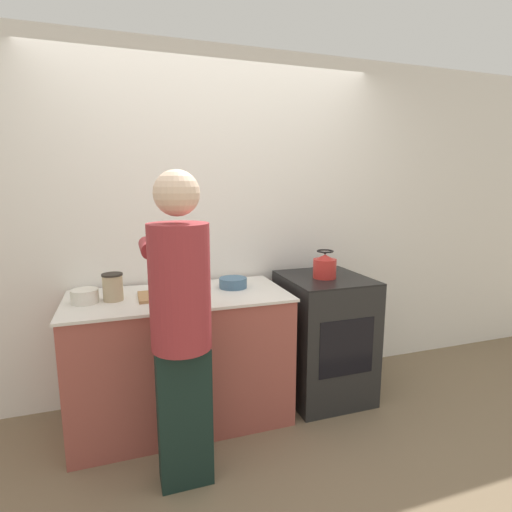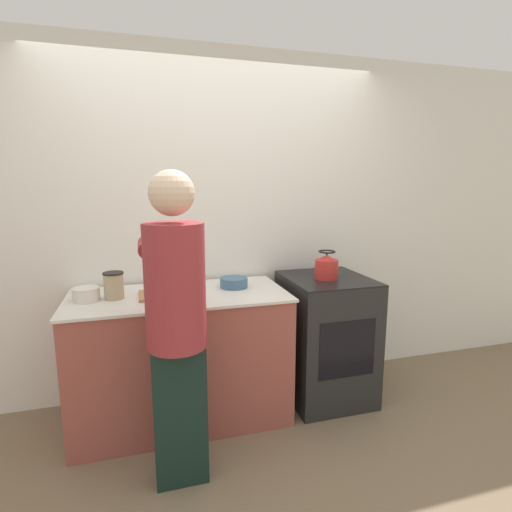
{
  "view_description": "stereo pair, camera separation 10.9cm",
  "coord_description": "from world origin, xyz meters",
  "px_view_note": "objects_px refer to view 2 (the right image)",
  "views": [
    {
      "loc": [
        -0.67,
        -2.24,
        1.62
      ],
      "look_at": [
        0.17,
        0.24,
        1.14
      ],
      "focal_mm": 28.0,
      "sensor_mm": 36.0,
      "label": 1
    },
    {
      "loc": [
        -0.56,
        -2.28,
        1.62
      ],
      "look_at": [
        0.17,
        0.24,
        1.14
      ],
      "focal_mm": 28.0,
      "sensor_mm": 36.0,
      "label": 2
    }
  ],
  "objects_px": {
    "cutting_board": "(166,294)",
    "knife": "(171,293)",
    "bowl_prep": "(234,283)",
    "kettle": "(327,267)",
    "oven": "(325,337)",
    "person": "(176,318)",
    "canister_jar": "(114,285)"
  },
  "relations": [
    {
      "from": "kettle",
      "to": "bowl_prep",
      "type": "height_order",
      "value": "kettle"
    },
    {
      "from": "cutting_board",
      "to": "knife",
      "type": "relative_size",
      "value": 1.38
    },
    {
      "from": "cutting_board",
      "to": "knife",
      "type": "xyz_separation_m",
      "value": [
        0.03,
        -0.03,
        0.01
      ]
    },
    {
      "from": "oven",
      "to": "person",
      "type": "xyz_separation_m",
      "value": [
        -1.16,
        -0.59,
        0.46
      ]
    },
    {
      "from": "kettle",
      "to": "bowl_prep",
      "type": "bearing_deg",
      "value": 171.25
    },
    {
      "from": "oven",
      "to": "kettle",
      "type": "distance_m",
      "value": 0.55
    },
    {
      "from": "kettle",
      "to": "canister_jar",
      "type": "height_order",
      "value": "kettle"
    },
    {
      "from": "person",
      "to": "bowl_prep",
      "type": "height_order",
      "value": "person"
    },
    {
      "from": "cutting_board",
      "to": "kettle",
      "type": "distance_m",
      "value": 1.15
    },
    {
      "from": "bowl_prep",
      "to": "canister_jar",
      "type": "distance_m",
      "value": 0.8
    },
    {
      "from": "knife",
      "to": "kettle",
      "type": "relative_size",
      "value": 1.2
    },
    {
      "from": "canister_jar",
      "to": "oven",
      "type": "bearing_deg",
      "value": -0.58
    },
    {
      "from": "bowl_prep",
      "to": "kettle",
      "type": "bearing_deg",
      "value": -8.75
    },
    {
      "from": "oven",
      "to": "knife",
      "type": "bearing_deg",
      "value": -178.02
    },
    {
      "from": "person",
      "to": "knife",
      "type": "bearing_deg",
      "value": 88.68
    },
    {
      "from": "bowl_prep",
      "to": "canister_jar",
      "type": "height_order",
      "value": "canister_jar"
    },
    {
      "from": "knife",
      "to": "oven",
      "type": "bearing_deg",
      "value": -23.34
    },
    {
      "from": "person",
      "to": "cutting_board",
      "type": "xyz_separation_m",
      "value": [
        -0.02,
        0.58,
        -0.03
      ]
    },
    {
      "from": "cutting_board",
      "to": "knife",
      "type": "height_order",
      "value": "knife"
    },
    {
      "from": "knife",
      "to": "canister_jar",
      "type": "height_order",
      "value": "canister_jar"
    },
    {
      "from": "cutting_board",
      "to": "bowl_prep",
      "type": "distance_m",
      "value": 0.49
    },
    {
      "from": "person",
      "to": "canister_jar",
      "type": "height_order",
      "value": "person"
    },
    {
      "from": "cutting_board",
      "to": "bowl_prep",
      "type": "relative_size",
      "value": 1.75
    },
    {
      "from": "person",
      "to": "canister_jar",
      "type": "bearing_deg",
      "value": 119.23
    },
    {
      "from": "oven",
      "to": "cutting_board",
      "type": "distance_m",
      "value": 1.25
    },
    {
      "from": "kettle",
      "to": "knife",
      "type": "bearing_deg",
      "value": -179.42
    },
    {
      "from": "person",
      "to": "bowl_prep",
      "type": "bearing_deg",
      "value": 55.06
    },
    {
      "from": "person",
      "to": "knife",
      "type": "distance_m",
      "value": 0.55
    },
    {
      "from": "cutting_board",
      "to": "bowl_prep",
      "type": "height_order",
      "value": "bowl_prep"
    },
    {
      "from": "oven",
      "to": "kettle",
      "type": "xyz_separation_m",
      "value": [
        -0.02,
        -0.03,
        0.55
      ]
    },
    {
      "from": "oven",
      "to": "canister_jar",
      "type": "height_order",
      "value": "canister_jar"
    },
    {
      "from": "knife",
      "to": "bowl_prep",
      "type": "bearing_deg",
      "value": -11.07
    }
  ]
}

